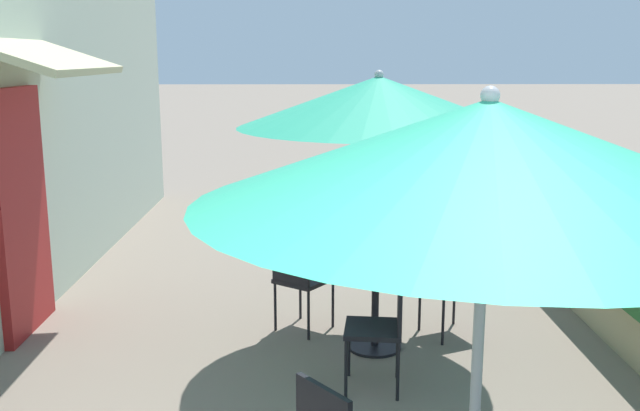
{
  "coord_description": "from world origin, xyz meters",
  "views": [
    {
      "loc": [
        0.05,
        -1.01,
        2.35
      ],
      "look_at": [
        0.15,
        5.42,
        1.0
      ],
      "focal_mm": 40.0,
      "sensor_mm": 36.0,
      "label": 1
    }
  ],
  "objects_px": {
    "patio_table_mid": "(375,287)",
    "coffee_cup_mid": "(366,262)",
    "patio_umbrella_mid": "(379,102)",
    "cafe_chair_mid_back": "(384,320)",
    "patio_umbrella_near": "(487,153)",
    "cafe_chair_mid_right": "(299,274)",
    "cafe_chair_mid_left": "(445,274)"
  },
  "relations": [
    {
      "from": "patio_table_mid",
      "to": "coffee_cup_mid",
      "type": "relative_size",
      "value": 8.48
    },
    {
      "from": "patio_umbrella_mid",
      "to": "cafe_chair_mid_back",
      "type": "xyz_separation_m",
      "value": [
        -0.01,
        -0.73,
        -1.49
      ]
    },
    {
      "from": "patio_umbrella_near",
      "to": "patio_table_mid",
      "type": "xyz_separation_m",
      "value": [
        -0.11,
        2.93,
        -1.48
      ]
    },
    {
      "from": "cafe_chair_mid_right",
      "to": "coffee_cup_mid",
      "type": "relative_size",
      "value": 9.67
    },
    {
      "from": "patio_table_mid",
      "to": "coffee_cup_mid",
      "type": "distance_m",
      "value": 0.31
    },
    {
      "from": "patio_umbrella_near",
      "to": "patio_table_mid",
      "type": "bearing_deg",
      "value": 92.25
    },
    {
      "from": "cafe_chair_mid_left",
      "to": "coffee_cup_mid",
      "type": "bearing_deg",
      "value": 11.52
    },
    {
      "from": "patio_table_mid",
      "to": "cafe_chair_mid_right",
      "type": "bearing_deg",
      "value": 149.52
    },
    {
      "from": "patio_umbrella_near",
      "to": "cafe_chair_mid_back",
      "type": "distance_m",
      "value": 2.66
    },
    {
      "from": "patio_umbrella_near",
      "to": "patio_table_mid",
      "type": "distance_m",
      "value": 3.28
    },
    {
      "from": "patio_umbrella_near",
      "to": "cafe_chair_mid_right",
      "type": "relative_size",
      "value": 2.58
    },
    {
      "from": "cafe_chair_mid_back",
      "to": "cafe_chair_mid_right",
      "type": "bearing_deg",
      "value": 36.05
    },
    {
      "from": "patio_umbrella_mid",
      "to": "cafe_chair_mid_back",
      "type": "relative_size",
      "value": 2.58
    },
    {
      "from": "patio_umbrella_near",
      "to": "cafe_chair_mid_right",
      "type": "xyz_separation_m",
      "value": [
        -0.74,
        3.29,
        -1.49
      ]
    },
    {
      "from": "patio_umbrella_near",
      "to": "cafe_chair_mid_left",
      "type": "xyz_separation_m",
      "value": [
        0.52,
        3.28,
        -1.49
      ]
    },
    {
      "from": "patio_umbrella_near",
      "to": "patio_umbrella_mid",
      "type": "xyz_separation_m",
      "value": [
        -0.11,
        2.93,
        0.0
      ]
    },
    {
      "from": "patio_umbrella_mid",
      "to": "cafe_chair_mid_back",
      "type": "bearing_deg",
      "value": -90.48
    },
    {
      "from": "patio_umbrella_near",
      "to": "coffee_cup_mid",
      "type": "height_order",
      "value": "patio_umbrella_near"
    },
    {
      "from": "cafe_chair_mid_left",
      "to": "patio_umbrella_near",
      "type": "bearing_deg",
      "value": 57.59
    },
    {
      "from": "patio_umbrella_mid",
      "to": "cafe_chair_mid_left",
      "type": "distance_m",
      "value": 1.66
    },
    {
      "from": "patio_table_mid",
      "to": "cafe_chair_mid_back",
      "type": "xyz_separation_m",
      "value": [
        -0.01,
        -0.73,
        -0.01
      ]
    },
    {
      "from": "patio_umbrella_near",
      "to": "coffee_cup_mid",
      "type": "relative_size",
      "value": 24.98
    },
    {
      "from": "cafe_chair_mid_left",
      "to": "patio_table_mid",
      "type": "bearing_deg",
      "value": 6.05
    },
    {
      "from": "cafe_chair_mid_left",
      "to": "coffee_cup_mid",
      "type": "distance_m",
      "value": 0.92
    },
    {
      "from": "patio_umbrella_near",
      "to": "patio_umbrella_mid",
      "type": "distance_m",
      "value": 2.93
    },
    {
      "from": "coffee_cup_mid",
      "to": "cafe_chair_mid_left",
      "type": "bearing_deg",
      "value": 34.99
    },
    {
      "from": "cafe_chair_mid_left",
      "to": "cafe_chair_mid_back",
      "type": "relative_size",
      "value": 1.0
    },
    {
      "from": "cafe_chair_mid_left",
      "to": "cafe_chair_mid_back",
      "type": "xyz_separation_m",
      "value": [
        -0.64,
        -1.08,
        0.0
      ]
    },
    {
      "from": "patio_umbrella_mid",
      "to": "coffee_cup_mid",
      "type": "relative_size",
      "value": 24.98
    },
    {
      "from": "patio_umbrella_near",
      "to": "cafe_chair_mid_back",
      "type": "bearing_deg",
      "value": 93.14
    },
    {
      "from": "patio_umbrella_near",
      "to": "patio_table_mid",
      "type": "relative_size",
      "value": 2.95
    },
    {
      "from": "patio_table_mid",
      "to": "cafe_chair_mid_right",
      "type": "relative_size",
      "value": 0.88
    }
  ]
}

